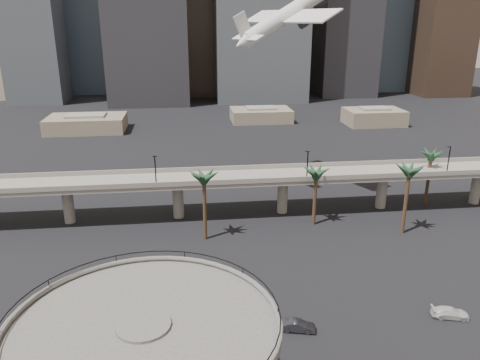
{
  "coord_description": "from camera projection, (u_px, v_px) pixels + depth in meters",
  "views": [
    {
      "loc": [
        -9.16,
        -36.01,
        39.05
      ],
      "look_at": [
        -1.38,
        28.0,
        16.96
      ],
      "focal_mm": 35.0,
      "sensor_mm": 36.0,
      "label": 1
    }
  ],
  "objects": [
    {
      "name": "overpass",
      "position": [
        231.0,
        182.0,
        96.79
      ],
      "size": [
        130.0,
        9.3,
        14.7
      ],
      "color": "slate",
      "rests_on": "ground"
    },
    {
      "name": "palm_trees",
      "position": [
        344.0,
        171.0,
        90.89
      ],
      "size": [
        54.4,
        18.4,
        14.0
      ],
      "color": "#412C1C",
      "rests_on": "ground"
    },
    {
      "name": "low_buildings",
      "position": [
        226.0,
        119.0,
        181.01
      ],
      "size": [
        135.0,
        27.5,
        6.8
      ],
      "color": "#675C4B",
      "rests_on": "ground"
    },
    {
      "name": "skyline",
      "position": [
        227.0,
        1.0,
        237.4
      ],
      "size": [
        269.0,
        86.0,
        132.38
      ],
      "color": "gray",
      "rests_on": "ground"
    },
    {
      "name": "airborne_jet",
      "position": [
        291.0,
        13.0,
        100.64
      ],
      "size": [
        27.96,
        26.93,
        16.49
      ],
      "rotation": [
        0.0,
        -0.45,
        0.45
      ],
      "color": "silver",
      "rests_on": "ground"
    },
    {
      "name": "car_a",
      "position": [
        181.0,
        316.0,
        63.77
      ],
      "size": [
        4.67,
        2.14,
        1.55
      ],
      "primitive_type": "imported",
      "rotation": [
        0.0,
        0.0,
        1.64
      ],
      "color": "#AD182C",
      "rests_on": "ground"
    },
    {
      "name": "car_b",
      "position": [
        298.0,
        326.0,
        61.78
      ],
      "size": [
        4.82,
        2.64,
        1.51
      ],
      "primitive_type": "imported",
      "rotation": [
        0.0,
        0.0,
        1.33
      ],
      "color": "black",
      "rests_on": "ground"
    },
    {
      "name": "car_c",
      "position": [
        450.0,
        313.0,
        64.62
      ],
      "size": [
        5.38,
        3.21,
        1.46
      ],
      "primitive_type": "imported",
      "rotation": [
        0.0,
        0.0,
        1.32
      ],
      "color": "silver",
      "rests_on": "ground"
    }
  ]
}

